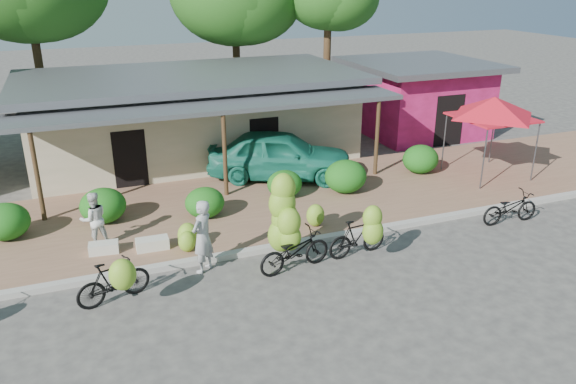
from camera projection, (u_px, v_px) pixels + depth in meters
name	position (u px, v px, depth m)	size (l,w,h in m)	color
ground	(295.00, 287.00, 13.36)	(100.00, 100.00, 0.00)	#413F3C
sidewalk	(236.00, 208.00, 17.68)	(60.00, 6.00, 0.12)	#936A4F
curb	(267.00, 249.00, 15.07)	(60.00, 0.25, 0.15)	#A8A399
shop_main	(192.00, 115.00, 22.21)	(13.00, 8.50, 3.35)	beige
shop_pink	(417.00, 96.00, 25.83)	(6.00, 6.00, 3.25)	#DA2174
hedge_0	(5.00, 222.00, 15.35)	(1.31, 1.18, 1.03)	#164F12
hedge_1	(103.00, 206.00, 16.39)	(1.33, 1.20, 1.04)	#164F12
hedge_2	(205.00, 203.00, 16.75)	(1.18, 1.06, 0.92)	#164F12
hedge_3	(285.00, 184.00, 18.26)	(1.15, 1.04, 0.90)	#164F12
hedge_4	(346.00, 176.00, 18.63)	(1.42, 1.27, 1.10)	#164F12
hedge_5	(421.00, 159.00, 20.46)	(1.33, 1.20, 1.04)	#164F12
red_canopy	(494.00, 107.00, 19.53)	(3.50, 3.50, 2.86)	#59595E
bike_left	(115.00, 280.00, 12.49)	(1.78, 1.35, 1.34)	black
bike_center	(289.00, 232.00, 14.03)	(2.06, 1.36, 2.41)	black
bike_right	(361.00, 234.00, 14.50)	(1.77, 1.21, 1.64)	black
bike_far_right	(510.00, 208.00, 16.62)	(1.88, 0.73, 0.97)	black
loose_banana_a	(187.00, 241.00, 14.72)	(0.46, 0.39, 0.58)	#7BC130
loose_banana_b	(188.00, 235.00, 14.97)	(0.54, 0.46, 0.68)	#7BC130
loose_banana_c	(315.00, 215.00, 16.19)	(0.54, 0.46, 0.67)	#7BC130
sack_near	(152.00, 244.00, 14.90)	(0.85, 0.40, 0.30)	beige
sack_far	(104.00, 248.00, 14.71)	(0.75, 0.38, 0.28)	beige
vendor	(202.00, 237.00, 13.77)	(0.69, 0.45, 1.90)	#9C9C9C
bystander	(94.00, 219.00, 14.92)	(0.73, 0.57, 1.51)	silver
teal_van	(280.00, 155.00, 19.83)	(2.03, 5.04, 1.72)	#1A755D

